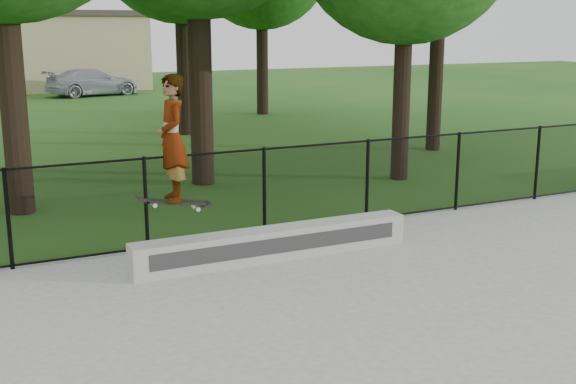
# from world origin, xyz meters

# --- Properties ---
(grind_ledge) EXTENTS (4.40, 0.40, 0.48)m
(grind_ledge) POSITION_xyz_m (-2.37, 4.70, 0.30)
(grind_ledge) COLOR #AEAEA9
(grind_ledge) RESTS_ON concrete_slab
(car_c) EXTENTS (4.59, 2.81, 1.35)m
(car_c) POSITION_xyz_m (0.31, 32.87, 0.67)
(car_c) COLOR #99A1AD
(car_c) RESTS_ON ground
(skater_airborne) EXTENTS (0.84, 0.64, 1.86)m
(skater_airborne) POSITION_xyz_m (-3.96, 4.47, 2.01)
(skater_airborne) COLOR black
(skater_airborne) RESTS_ON ground
(chainlink_fence) EXTENTS (16.06, 0.06, 1.50)m
(chainlink_fence) POSITION_xyz_m (0.00, 5.90, 0.81)
(chainlink_fence) COLOR black
(chainlink_fence) RESTS_ON concrete_slab
(distant_building) EXTENTS (12.40, 6.40, 4.30)m
(distant_building) POSITION_xyz_m (-2.00, 38.00, 2.16)
(distant_building) COLOR tan
(distant_building) RESTS_ON ground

